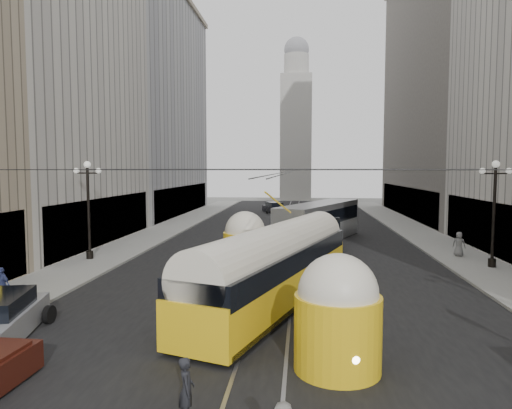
% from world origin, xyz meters
% --- Properties ---
extents(road, '(20.00, 85.00, 0.02)m').
position_xyz_m(road, '(0.00, 32.50, 0.00)').
color(road, black).
rests_on(road, ground).
extents(sidewalk_left, '(4.00, 72.00, 0.15)m').
position_xyz_m(sidewalk_left, '(-12.00, 36.00, 0.07)').
color(sidewalk_left, gray).
rests_on(sidewalk_left, ground).
extents(sidewalk_right, '(4.00, 72.00, 0.15)m').
position_xyz_m(sidewalk_right, '(12.00, 36.00, 0.07)').
color(sidewalk_right, gray).
rests_on(sidewalk_right, ground).
extents(rail_left, '(0.12, 85.00, 0.04)m').
position_xyz_m(rail_left, '(-0.75, 32.50, 0.00)').
color(rail_left, gray).
rests_on(rail_left, ground).
extents(rail_right, '(0.12, 85.00, 0.04)m').
position_xyz_m(rail_right, '(0.75, 32.50, 0.00)').
color(rail_right, gray).
rests_on(rail_right, ground).
extents(building_left_mid, '(12.60, 20.60, 34.60)m').
position_xyz_m(building_left_mid, '(-20.00, 24.00, 17.31)').
color(building_left_mid, '#B7B2A8').
rests_on(building_left_mid, ground).
extents(building_left_far, '(12.60, 28.60, 28.60)m').
position_xyz_m(building_left_far, '(-19.99, 48.00, 14.31)').
color(building_left_far, '#999999').
rests_on(building_left_far, ground).
extents(building_right_far, '(12.60, 32.60, 32.60)m').
position_xyz_m(building_right_far, '(20.00, 48.00, 16.31)').
color(building_right_far, '#514C47').
rests_on(building_right_far, ground).
extents(distant_tower, '(6.00, 6.00, 31.36)m').
position_xyz_m(distant_tower, '(0.00, 80.00, 14.97)').
color(distant_tower, '#B2AFA8').
rests_on(distant_tower, ground).
extents(lamppost_left_mid, '(1.86, 0.44, 6.37)m').
position_xyz_m(lamppost_left_mid, '(-12.60, 18.00, 3.74)').
color(lamppost_left_mid, black).
rests_on(lamppost_left_mid, sidewalk_left).
extents(lamppost_right_mid, '(1.86, 0.44, 6.37)m').
position_xyz_m(lamppost_right_mid, '(12.60, 18.00, 3.74)').
color(lamppost_right_mid, black).
rests_on(lamppost_right_mid, sidewalk_right).
extents(catenary, '(25.00, 72.00, 0.23)m').
position_xyz_m(catenary, '(0.12, 31.49, 5.88)').
color(catenary, black).
rests_on(catenary, ground).
extents(streetcar, '(6.99, 15.61, 3.59)m').
position_xyz_m(streetcar, '(0.09, 9.66, 1.75)').
color(streetcar, yellow).
rests_on(streetcar, ground).
extents(city_bus, '(7.42, 13.07, 3.20)m').
position_xyz_m(city_bus, '(2.70, 27.50, 1.75)').
color(city_bus, gray).
rests_on(city_bus, ground).
extents(sedan_white_far, '(1.80, 4.04, 1.26)m').
position_xyz_m(sedan_white_far, '(3.73, 40.03, 0.57)').
color(sedan_white_far, white).
rests_on(sedan_white_far, ground).
extents(sedan_dark_far, '(3.65, 5.00, 1.46)m').
position_xyz_m(sedan_dark_far, '(-2.56, 52.17, 0.66)').
color(sedan_dark_far, black).
rests_on(sedan_dark_far, ground).
extents(pedestrian_crossing_a, '(0.52, 0.66, 1.59)m').
position_xyz_m(pedestrian_crossing_a, '(-1.49, -0.06, 0.80)').
color(pedestrian_crossing_a, black).
rests_on(pedestrian_crossing_a, ground).
extents(pedestrian_sidewalk_right, '(0.94, 0.77, 1.65)m').
position_xyz_m(pedestrian_sidewalk_right, '(11.78, 21.33, 0.98)').
color(pedestrian_sidewalk_right, slate).
rests_on(pedestrian_sidewalk_right, sidewalk_right).
extents(pedestrian_sidewalk_left, '(1.02, 0.77, 1.55)m').
position_xyz_m(pedestrian_sidewalk_left, '(-11.96, 8.28, 0.93)').
color(pedestrian_sidewalk_left, navy).
rests_on(pedestrian_sidewalk_left, sidewalk_left).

